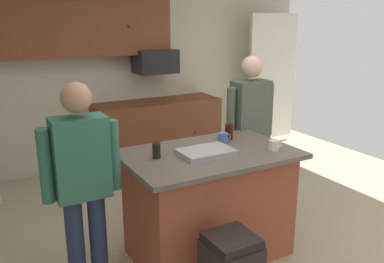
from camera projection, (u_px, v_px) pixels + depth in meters
floor at (213, 254)px, 3.62m from camera, size 7.04×7.04×0.00m
back_wall at (107, 73)px, 5.63m from camera, size 6.40×0.10×2.60m
french_door_window_panel at (272, 78)px, 6.56m from camera, size 0.90×0.06×2.00m
cabinet_run_upper at (78, 26)px, 5.10m from camera, size 2.40×0.38×0.75m
cabinet_run_lower at (158, 131)px, 5.87m from camera, size 1.80×0.63×0.90m
microwave_over_range at (155, 61)px, 5.62m from camera, size 0.56×0.40×0.32m
kitchen_island at (209, 203)px, 3.53m from camera, size 1.43×0.93×0.95m
person_guest_by_door at (82, 178)px, 2.90m from camera, size 0.57×0.22×1.61m
person_host_foreground at (250, 124)px, 4.22m from camera, size 0.57×0.22×1.67m
mug_blue_stoneware at (223, 138)px, 3.63m from camera, size 0.13×0.09×0.09m
mug_ceramic_white at (274, 145)px, 3.42m from camera, size 0.13×0.08×0.09m
glass_short_whisky at (156, 151)px, 3.24m from camera, size 0.07×0.07×0.12m
tumbler_amber at (229, 131)px, 3.75m from camera, size 0.07×0.07×0.14m
serving_tray at (206, 152)px, 3.33m from camera, size 0.44×0.30×0.04m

